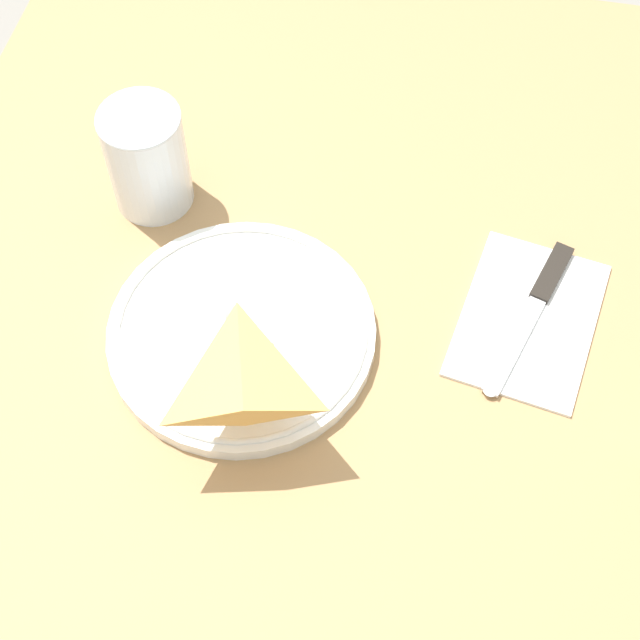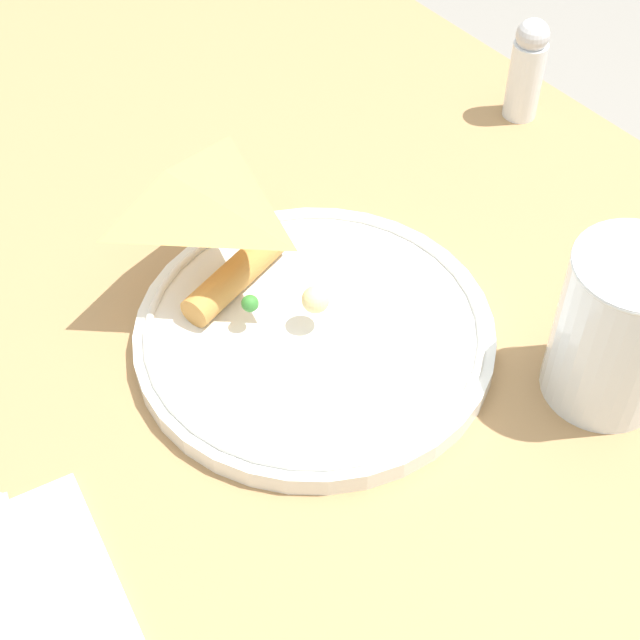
# 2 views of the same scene
# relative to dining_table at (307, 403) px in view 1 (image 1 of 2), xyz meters

# --- Properties ---
(ground_plane) EXTENTS (6.00, 6.00, 0.00)m
(ground_plane) POSITION_rel_dining_table_xyz_m (0.00, 0.00, -0.62)
(ground_plane) COLOR gray
(dining_table) EXTENTS (1.15, 0.88, 0.71)m
(dining_table) POSITION_rel_dining_table_xyz_m (0.00, 0.00, 0.00)
(dining_table) COLOR #A87F51
(dining_table) RESTS_ON ground_plane
(plate_pizza) EXTENTS (0.26, 0.26, 0.05)m
(plate_pizza) POSITION_rel_dining_table_xyz_m (-0.01, -0.07, 0.11)
(plate_pizza) COLOR white
(plate_pizza) RESTS_ON dining_table
(milk_glass) EXTENTS (0.08, 0.08, 0.12)m
(milk_glass) POSITION_rel_dining_table_xyz_m (-0.17, -0.20, 0.15)
(milk_glass) COLOR white
(milk_glass) RESTS_ON dining_table
(napkin_folded) EXTENTS (0.20, 0.16, 0.00)m
(napkin_folded) POSITION_rel_dining_table_xyz_m (-0.09, 0.21, 0.09)
(napkin_folded) COLOR white
(napkin_folded) RESTS_ON dining_table
(butter_knife) EXTENTS (0.19, 0.08, 0.01)m
(butter_knife) POSITION_rel_dining_table_xyz_m (-0.10, 0.21, 0.10)
(butter_knife) COLOR black
(butter_knife) RESTS_ON napkin_folded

